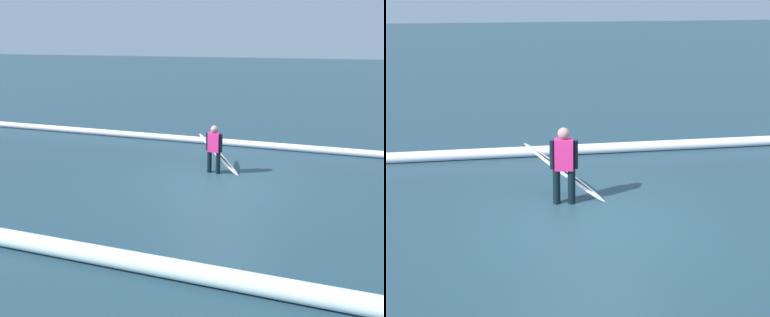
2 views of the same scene
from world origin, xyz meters
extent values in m
plane|color=#233F4C|center=(0.00, 0.00, 0.00)|extent=(126.93, 126.93, 0.00)
cylinder|color=black|center=(0.50, -1.01, 0.33)|extent=(0.14, 0.14, 0.66)
cylinder|color=black|center=(0.23, -0.96, 0.33)|extent=(0.14, 0.14, 0.66)
cube|color=#D82672|center=(0.37, -0.98, 0.96)|extent=(0.37, 0.25, 0.58)
sphere|color=#9A6968|center=(0.37, -0.98, 1.35)|extent=(0.22, 0.22, 0.22)
cylinder|color=black|center=(0.58, -1.02, 0.96)|extent=(0.09, 0.10, 0.54)
cylinder|color=black|center=(0.15, -0.95, 0.96)|extent=(0.09, 0.10, 0.54)
ellipsoid|color=white|center=(0.31, -1.34, 0.49)|extent=(1.58, 1.13, 1.01)
ellipsoid|color=black|center=(0.31, -1.34, 0.49)|extent=(1.20, 0.81, 0.82)
cylinder|color=white|center=(0.60, -3.99, 0.13)|extent=(21.25, 0.83, 0.25)
cylinder|color=white|center=(-0.95, 4.28, 0.17)|extent=(21.71, 1.01, 0.35)
camera|label=1|loc=(-1.78, 9.39, 3.95)|focal=34.71mm
camera|label=2|loc=(1.76, 7.88, 3.77)|focal=48.29mm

